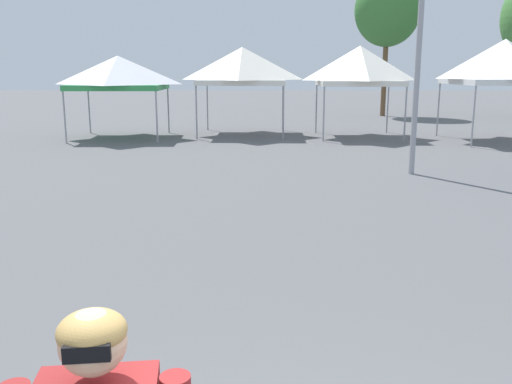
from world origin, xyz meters
TOP-DOWN VIEW (x-y plane):
  - canopy_tent_right_of_center at (-5.93, 19.33)m, footprint 3.55×3.55m
  - canopy_tent_behind_right at (-1.30, 20.50)m, footprint 3.50×3.50m
  - canopy_tent_far_right at (3.21, 19.77)m, footprint 3.10×3.10m
  - canopy_tent_behind_left at (8.16, 18.58)m, footprint 3.65×3.65m
  - tree_behind_tents_center at (6.29, 29.88)m, footprint 3.58×3.58m

SIDE VIEW (x-z plane):
  - canopy_tent_right_of_center at x=-5.93m, z-range 0.91..4.00m
  - canopy_tent_behind_right at x=-1.30m, z-range 0.99..4.43m
  - canopy_tent_far_right at x=3.21m, z-range 0.98..4.44m
  - canopy_tent_behind_left at x=8.16m, z-range 1.02..4.66m
  - tree_behind_tents_center at x=6.29m, z-range 1.87..9.61m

